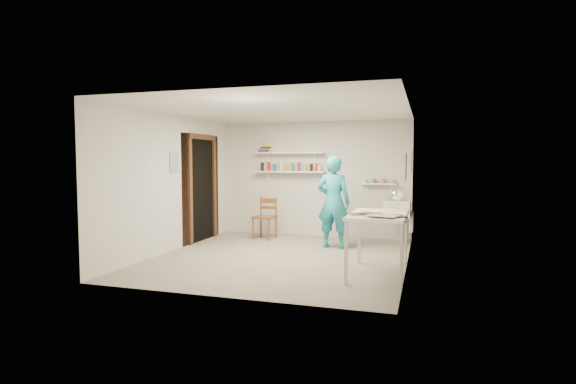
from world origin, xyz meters
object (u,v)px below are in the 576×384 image
(wooden_chair, at_px, (265,217))
(desk_lamp, at_px, (397,195))
(wall_clock, at_px, (335,186))
(belfast_sink, at_px, (397,208))
(work_table, at_px, (378,244))
(man, at_px, (334,202))

(wooden_chair, distance_m, desk_lamp, 3.27)
(wall_clock, distance_m, wooden_chair, 1.67)
(wooden_chair, bearing_deg, wall_clock, -3.46)
(wooden_chair, bearing_deg, belfast_sink, 10.50)
(wooden_chair, distance_m, work_table, 3.35)
(wall_clock, bearing_deg, work_table, -58.19)
(man, relative_size, work_table, 1.30)
(man, bearing_deg, belfast_sink, -144.82)
(man, xyz_separation_m, wall_clock, (-0.02, 0.22, 0.28))
(man, height_order, work_table, man)
(belfast_sink, xyz_separation_m, wall_clock, (-1.11, -0.42, 0.42))
(wall_clock, bearing_deg, man, -80.73)
(man, bearing_deg, work_table, 124.25)
(belfast_sink, xyz_separation_m, wooden_chair, (-2.61, -0.13, -0.26))
(belfast_sink, bearing_deg, man, -149.45)
(wooden_chair, bearing_deg, desk_lamp, -24.75)
(belfast_sink, xyz_separation_m, work_table, (-0.11, -2.37, -0.27))
(wall_clock, height_order, desk_lamp, wall_clock)
(wall_clock, relative_size, work_table, 0.23)
(man, distance_m, wall_clock, 0.36)
(man, height_order, wall_clock, man)
(wall_clock, xyz_separation_m, desk_lamp, (1.21, -1.43, -0.04))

